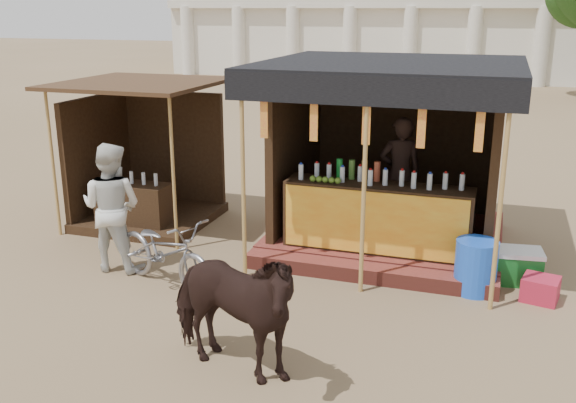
# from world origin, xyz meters

# --- Properties ---
(ground) EXTENTS (120.00, 120.00, 0.00)m
(ground) POSITION_xyz_m (0.00, 0.00, 0.00)
(ground) COLOR #846B4C
(ground) RESTS_ON ground
(main_stall) EXTENTS (3.60, 3.61, 2.78)m
(main_stall) POSITION_xyz_m (1.01, 3.36, 1.03)
(main_stall) COLOR brown
(main_stall) RESTS_ON ground
(secondary_stall) EXTENTS (2.40, 2.40, 2.38)m
(secondary_stall) POSITION_xyz_m (-3.17, 3.24, 0.85)
(secondary_stall) COLOR #332112
(secondary_stall) RESTS_ON ground
(cow) EXTENTS (1.79, 1.14, 1.40)m
(cow) POSITION_xyz_m (0.19, -0.76, 0.70)
(cow) COLOR black
(cow) RESTS_ON ground
(motorbike) EXTENTS (1.94, 1.30, 0.96)m
(motorbike) POSITION_xyz_m (-1.44, 0.90, 0.48)
(motorbike) COLOR gray
(motorbike) RESTS_ON ground
(bystander) EXTENTS (0.90, 0.72, 1.78)m
(bystander) POSITION_xyz_m (-2.42, 1.24, 0.89)
(bystander) COLOR silver
(bystander) RESTS_ON ground
(blue_barrel) EXTENTS (0.62, 0.62, 0.70)m
(blue_barrel) POSITION_xyz_m (2.38, 2.00, 0.35)
(blue_barrel) COLOR blue
(blue_barrel) RESTS_ON ground
(red_crate) EXTENTS (0.50, 0.47, 0.30)m
(red_crate) POSITION_xyz_m (3.18, 2.00, 0.15)
(red_crate) COLOR #AE1D35
(red_crate) RESTS_ON ground
(cooler) EXTENTS (0.69, 0.52, 0.46)m
(cooler) POSITION_xyz_m (2.89, 2.49, 0.23)
(cooler) COLOR #186C24
(cooler) RESTS_ON ground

